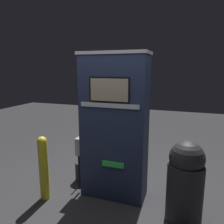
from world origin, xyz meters
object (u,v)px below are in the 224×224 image
object	(u,v)px
trash_bin	(185,181)
squeegee_bucket	(82,171)
gas_pump	(114,127)
safety_bollard	(44,167)

from	to	relation	value
trash_bin	squeegee_bucket	size ratio (longest dim) A/B	1.41
gas_pump	safety_bollard	size ratio (longest dim) A/B	2.22
safety_bollard	gas_pump	bearing A→B (deg)	26.48
trash_bin	safety_bollard	bearing A→B (deg)	-174.25
gas_pump	squeegee_bucket	world-z (taller)	gas_pump
gas_pump	squeegee_bucket	xyz separation A→B (m)	(-0.61, 0.20, -0.84)
trash_bin	squeegee_bucket	distance (m)	1.67
squeegee_bucket	gas_pump	bearing A→B (deg)	-17.76
gas_pump	safety_bollard	distance (m)	1.11
gas_pump	safety_bollard	xyz separation A→B (m)	(-0.87, -0.43, -0.53)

